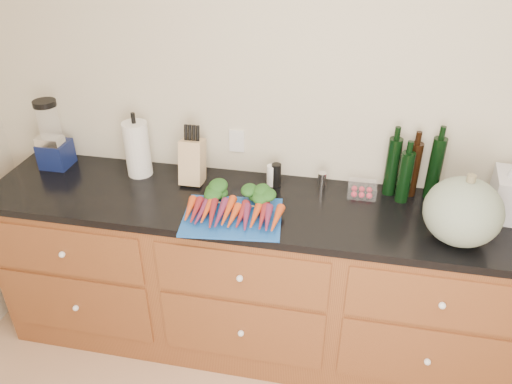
% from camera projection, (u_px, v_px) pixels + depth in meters
% --- Properties ---
extents(wall_back, '(4.10, 0.05, 2.60)m').
position_uv_depth(wall_back, '(355.00, 116.00, 2.47)').
color(wall_back, beige).
rests_on(wall_back, ground).
extents(cabinets, '(3.60, 0.64, 0.90)m').
position_uv_depth(cabinets, '(337.00, 289.00, 2.64)').
color(cabinets, brown).
rests_on(cabinets, ground).
extents(countertop, '(3.64, 0.62, 0.04)m').
position_uv_depth(countertop, '(345.00, 215.00, 2.40)').
color(countertop, black).
rests_on(countertop, cabinets).
extents(cutting_board, '(0.49, 0.40, 0.01)m').
position_uv_depth(cutting_board, '(232.00, 217.00, 2.34)').
color(cutting_board, '#174EA9').
rests_on(cutting_board, countertop).
extents(carrots, '(0.46, 0.31, 0.06)m').
position_uv_depth(carrots, '(234.00, 208.00, 2.35)').
color(carrots, '#D14618').
rests_on(carrots, cutting_board).
extents(squash, '(0.33, 0.33, 0.30)m').
position_uv_depth(squash, '(463.00, 212.00, 2.12)').
color(squash, slate).
rests_on(squash, countertop).
extents(blender_appliance, '(0.15, 0.15, 0.38)m').
position_uv_depth(blender_appliance, '(52.00, 138.00, 2.70)').
color(blender_appliance, '#0F1846').
rests_on(blender_appliance, countertop).
extents(paper_towel, '(0.13, 0.13, 0.30)m').
position_uv_depth(paper_towel, '(137.00, 149.00, 2.63)').
color(paper_towel, silver).
rests_on(paper_towel, countertop).
extents(knife_block, '(0.12, 0.12, 0.23)m').
position_uv_depth(knife_block, '(192.00, 162.00, 2.58)').
color(knife_block, tan).
rests_on(knife_block, countertop).
extents(grinder_salt, '(0.05, 0.05, 0.11)m').
position_uv_depth(grinder_salt, '(272.00, 175.00, 2.57)').
color(grinder_salt, white).
rests_on(grinder_salt, countertop).
extents(grinder_pepper, '(0.05, 0.05, 0.12)m').
position_uv_depth(grinder_pepper, '(276.00, 175.00, 2.57)').
color(grinder_pepper, black).
rests_on(grinder_pepper, countertop).
extents(canister_chrome, '(0.04, 0.04, 0.10)m').
position_uv_depth(canister_chrome, '(322.00, 182.00, 2.53)').
color(canister_chrome, silver).
rests_on(canister_chrome, countertop).
extents(tomato_box, '(0.14, 0.11, 0.07)m').
position_uv_depth(tomato_box, '(362.00, 189.00, 2.50)').
color(tomato_box, white).
rests_on(tomato_box, countertop).
extents(bottles, '(0.27, 0.14, 0.32)m').
position_uv_depth(bottles, '(412.00, 170.00, 2.44)').
color(bottles, black).
rests_on(bottles, countertop).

